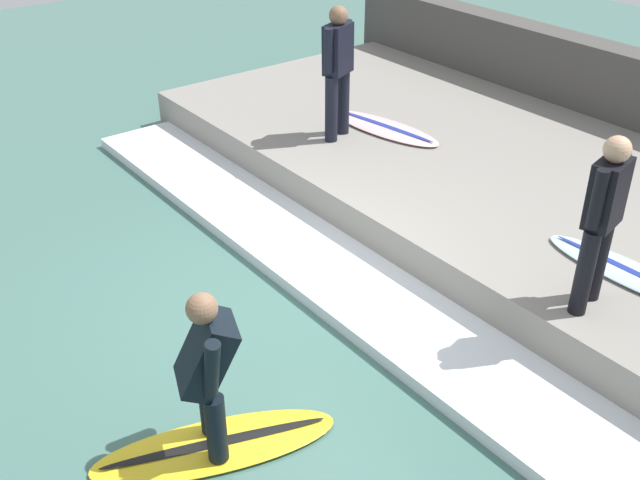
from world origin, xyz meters
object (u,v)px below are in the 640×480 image
object	(u,v)px
surfboard_waiting_far	(628,273)
surfboard_riding	(216,446)
surfboard_waiting_near	(385,128)
surfer_waiting_far	(603,215)
surfer_waiting_near	(338,66)
surfer_riding	(208,366)

from	to	relation	value
surfboard_waiting_far	surfboard_riding	bearing A→B (deg)	166.46
surfboard_waiting_near	surfboard_waiting_far	bearing A→B (deg)	-97.83
surfboard_riding	surfboard_waiting_far	xyz separation A→B (m)	(4.02, -0.97, 0.53)
surfer_waiting_far	surfboard_waiting_far	distance (m)	1.15
surfer_waiting_near	surfboard_waiting_near	bearing A→B (deg)	-19.49
surfboard_riding	surfboard_waiting_near	world-z (taller)	surfboard_waiting_near
surfer_riding	surfer_waiting_near	xyz separation A→B (m)	(3.92, 3.34, 0.64)
surfer_waiting_far	surfboard_riding	bearing A→B (deg)	163.25
surfer_riding	surfer_waiting_near	size ratio (longest dim) A/B	0.83
surfboard_riding	surfer_riding	xyz separation A→B (m)	(0.00, 0.00, 0.82)
surfboard_riding	surfer_waiting_near	bearing A→B (deg)	40.40
surfer_waiting_far	surfboard_waiting_far	bearing A→B (deg)	1.62
surfer_riding	surfboard_waiting_near	distance (m)	5.54
surfboard_riding	surfer_waiting_far	distance (m)	3.71
surfboard_riding	surfboard_waiting_near	size ratio (longest dim) A/B	1.13
surfer_waiting_near	surfer_riding	bearing A→B (deg)	-139.60
surfboard_waiting_near	surfer_waiting_far	size ratio (longest dim) A/B	1.12
surfer_waiting_far	surfboard_waiting_near	bearing A→B (deg)	72.46
surfboard_riding	surfer_waiting_near	world-z (taller)	surfer_waiting_near
surfer_riding	surfboard_waiting_far	distance (m)	4.15
surfer_riding	surfer_waiting_far	size ratio (longest dim) A/B	0.88
surfer_riding	surfboard_waiting_far	world-z (taller)	surfer_riding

